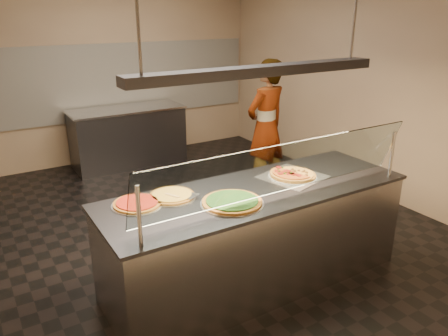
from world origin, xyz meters
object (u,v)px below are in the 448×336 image
prep_table (128,136)px  worker (266,127)px  half_pizza_pepperoni (284,175)px  pizza_spatula (180,195)px  serving_counter (256,236)px  sneeze_guard (284,169)px  perforated_tray (292,176)px  half_pizza_sausage (301,172)px  pizza_cheese (171,195)px  heat_lamp_housing (261,71)px  pizza_spinach (232,202)px  pizza_tomato (137,203)px

prep_table → worker: worker is taller
half_pizza_pepperoni → pizza_spatula: half_pizza_pepperoni is taller
serving_counter → prep_table: bearing=87.8°
sneeze_guard → perforated_tray: sneeze_guard is taller
serving_counter → half_pizza_pepperoni: (0.35, 0.08, 0.50)m
perforated_tray → half_pizza_pepperoni: size_ratio=1.36×
serving_counter → half_pizza_sausage: half_pizza_sausage is taller
pizza_cheese → heat_lamp_housing: heat_lamp_housing is taller
half_pizza_pepperoni → pizza_spinach: 0.74m
pizza_spatula → pizza_spinach: bearing=-43.7°
sneeze_guard → perforated_tray: size_ratio=4.05×
worker → heat_lamp_housing: heat_lamp_housing is taller
pizza_tomato → heat_lamp_housing: heat_lamp_housing is taller
perforated_tray → half_pizza_pepperoni: half_pizza_pepperoni is taller
half_pizza_sausage → pizza_spatula: half_pizza_sausage is taller
pizza_spinach → pizza_spatula: pizza_spatula is taller
pizza_tomato → heat_lamp_housing: size_ratio=0.18×
sneeze_guard → half_pizza_sausage: bearing=36.9°
half_pizza_pepperoni → prep_table: 3.75m
pizza_tomato → worker: worker is taller
half_pizza_pepperoni → pizza_spinach: size_ratio=0.89×
pizza_spatula → heat_lamp_housing: (0.67, -0.17, 0.99)m
pizza_spatula → pizza_tomato: bearing=168.8°
serving_counter → worker: bearing=51.5°
sneeze_guard → heat_lamp_housing: bearing=90.0°
serving_counter → prep_table: size_ratio=1.56×
half_pizza_sausage → pizza_spatula: (-1.23, 0.10, 0.00)m
perforated_tray → half_pizza_sausage: half_pizza_sausage is taller
perforated_tray → worker: worker is taller
serving_counter → pizza_spatula: size_ratio=10.99×
pizza_spinach → half_pizza_pepperoni: bearing=16.8°
pizza_cheese → prep_table: 3.68m
prep_table → heat_lamp_housing: (-0.15, -3.79, 1.48)m
pizza_tomato → prep_table: size_ratio=0.23×
half_pizza_sausage → prep_table: 3.77m
pizza_tomato → pizza_cheese: bearing=0.1°
worker → pizza_tomato: bearing=20.6°
perforated_tray → prep_table: 3.76m
half_pizza_sausage → heat_lamp_housing: (-0.56, -0.08, 0.99)m
pizza_cheese → heat_lamp_housing: size_ratio=0.18×
perforated_tray → half_pizza_sausage: 0.10m
half_pizza_pepperoni → heat_lamp_housing: heat_lamp_housing is taller
half_pizza_pepperoni → worker: worker is taller
pizza_spinach → pizza_spatula: size_ratio=2.05×
half_pizza_sausage → pizza_spinach: (-0.91, -0.21, -0.01)m
perforated_tray → pizza_tomato: bearing=173.7°
pizza_spinach → worker: (1.75, 1.89, -0.04)m
half_pizza_pepperoni → half_pizza_sausage: 0.20m
sneeze_guard → perforated_tray: 0.68m
half_pizza_sausage → pizza_cheese: (-1.27, 0.16, -0.01)m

